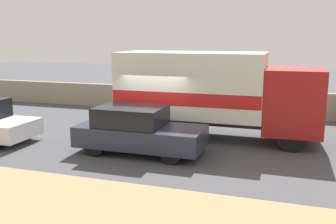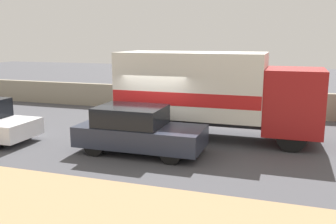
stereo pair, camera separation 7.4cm
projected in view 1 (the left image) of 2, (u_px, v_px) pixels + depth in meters
ground_plane at (147, 147)px, 13.52m from camera, size 80.00×80.00×0.00m
dirt_shoulder_foreground at (52, 217)px, 8.18m from camera, size 60.00×4.56×0.04m
stone_wall_backdrop at (194, 100)px, 19.84m from camera, size 60.00×0.35×1.29m
box_truck at (211, 91)px, 14.50m from camera, size 7.68×2.57×3.34m
car_hatchback at (138, 130)px, 12.72m from camera, size 4.32×1.87×1.60m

